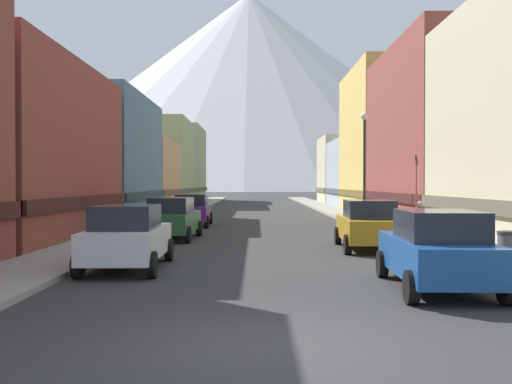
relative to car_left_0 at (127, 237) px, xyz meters
The scene contains 22 objects.
ground_plane 8.55m from the car_left_0, 63.47° to the right, with size 400.00×400.00×0.00m, color #303030.
sidewalk_left 27.51m from the car_left_0, 95.11° to the left, with size 2.50×100.00×0.15m, color gray.
sidewalk_right 29.19m from the car_left_0, 69.85° to the left, with size 2.50×100.00×0.15m, color gray.
storefront_left_2 23.72m from the car_left_0, 107.30° to the left, with size 6.89×12.98×8.12m.
storefront_left_3 36.14m from the car_left_0, 102.08° to the left, with size 8.01×12.19×6.12m.
storefront_left_4 49.15m from the car_left_0, 98.89° to the left, with size 8.05×13.90×9.24m.
storefront_left_5 62.80m from the car_left_0, 97.71° to the left, with size 9.73×12.93×9.89m.
storefront_right_2 23.82m from the car_left_0, 49.03° to the left, with size 8.48×13.96×10.31m.
storefront_right_3 34.99m from the car_left_0, 65.51° to the left, with size 6.44×13.11×11.68m.
storefront_right_4 45.62m from the car_left_0, 71.04° to the left, with size 7.30×9.98×6.73m.
storefront_right_5 55.57m from the car_left_0, 73.75° to the left, with size 8.76×9.28×7.85m.
car_left_0 is the anchor object (origin of this frame).
car_left_1 8.54m from the car_left_0, 90.03° to the left, with size 2.23×4.48×1.78m.
car_left_2 16.18m from the car_left_0, 90.00° to the left, with size 2.14×4.44×1.78m.
car_right_0 8.22m from the car_left_0, 22.53° to the right, with size 2.23×4.48×1.78m.
car_right_1 9.00m from the car_left_0, 32.42° to the left, with size 2.22×4.47×1.78m.
trash_bin_right 10.20m from the car_left_0, ahead, with size 0.59×0.59×0.98m.
potted_plant_0 14.90m from the car_left_0, 43.52° to the left, with size 0.56×0.56×0.79m.
potted_plant_2 12.34m from the car_left_0, 105.03° to the left, with size 0.61×0.61×0.96m.
pedestrian_0 12.17m from the car_left_0, 34.35° to the left, with size 0.36×0.36×1.53m.
streetlamp_right 16.94m from the car_left_0, 56.69° to the left, with size 0.36×0.36×5.86m.
mountain_backdrop 256.17m from the car_left_0, 89.95° to the left, with size 222.06×222.06×89.48m, color silver.
Camera 1 is at (-0.24, -8.47, 2.38)m, focal length 40.86 mm.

